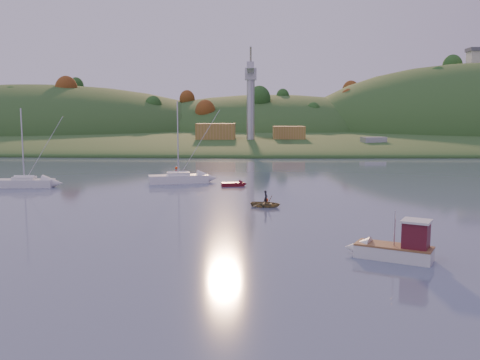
{
  "coord_description": "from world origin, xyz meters",
  "views": [
    {
      "loc": [
        2.73,
        -30.59,
        10.55
      ],
      "look_at": [
        1.13,
        34.37,
        2.22
      ],
      "focal_mm": 40.0,
      "sensor_mm": 36.0,
      "label": 1
    }
  ],
  "objects_px": {
    "sailboat_far": "(178,178)",
    "fishing_boat": "(388,247)",
    "red_tender": "(237,184)",
    "sailboat_near": "(24,182)",
    "canoe": "(266,204)"
  },
  "relations": [
    {
      "from": "sailboat_near",
      "to": "red_tender",
      "type": "distance_m",
      "value": 30.04
    },
    {
      "from": "fishing_boat",
      "to": "sailboat_near",
      "type": "bearing_deg",
      "value": -13.32
    },
    {
      "from": "sailboat_far",
      "to": "sailboat_near",
      "type": "bearing_deg",
      "value": 179.11
    },
    {
      "from": "sailboat_near",
      "to": "sailboat_far",
      "type": "bearing_deg",
      "value": 10.37
    },
    {
      "from": "sailboat_far",
      "to": "red_tender",
      "type": "distance_m",
      "value": 9.41
    },
    {
      "from": "sailboat_far",
      "to": "red_tender",
      "type": "bearing_deg",
      "value": -32.9
    },
    {
      "from": "canoe",
      "to": "red_tender",
      "type": "relative_size",
      "value": 0.87
    },
    {
      "from": "sailboat_near",
      "to": "canoe",
      "type": "relative_size",
      "value": 3.26
    },
    {
      "from": "fishing_boat",
      "to": "sailboat_far",
      "type": "height_order",
      "value": "sailboat_far"
    },
    {
      "from": "canoe",
      "to": "fishing_boat",
      "type": "bearing_deg",
      "value": -142.0
    },
    {
      "from": "canoe",
      "to": "red_tender",
      "type": "distance_m",
      "value": 17.17
    },
    {
      "from": "sailboat_far",
      "to": "fishing_boat",
      "type": "bearing_deg",
      "value": -76.82
    },
    {
      "from": "red_tender",
      "to": "sailboat_far",
      "type": "bearing_deg",
      "value": 148.98
    },
    {
      "from": "sailboat_near",
      "to": "red_tender",
      "type": "xyz_separation_m",
      "value": [
        29.98,
        1.83,
        -0.46
      ]
    },
    {
      "from": "sailboat_near",
      "to": "canoe",
      "type": "bearing_deg",
      "value": -26.62
    }
  ]
}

